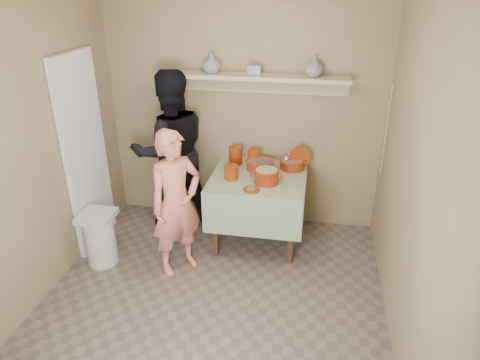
% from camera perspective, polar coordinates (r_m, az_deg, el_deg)
% --- Properties ---
extents(ground, '(3.50, 3.50, 0.00)m').
position_cam_1_polar(ground, '(3.82, -4.43, -17.71)').
color(ground, '#695B52').
rests_on(ground, ground).
extents(tile_panel, '(0.06, 0.70, 2.00)m').
position_cam_1_polar(tile_panel, '(4.56, -19.88, 3.18)').
color(tile_panel, silver).
rests_on(tile_panel, ground).
extents(plate_stack_a, '(0.14, 0.14, 0.19)m').
position_cam_1_polar(plate_stack_a, '(4.65, -0.60, 3.27)').
color(plate_stack_a, '#7B2102').
rests_on(plate_stack_a, serving_table).
extents(plate_stack_b, '(0.13, 0.13, 0.16)m').
position_cam_1_polar(plate_stack_b, '(4.65, 1.86, 3.06)').
color(plate_stack_b, '#7B2102').
rests_on(plate_stack_b, serving_table).
extents(bowl_stack, '(0.14, 0.14, 0.14)m').
position_cam_1_polar(bowl_stack, '(4.31, -1.18, 1.03)').
color(bowl_stack, '#7B2102').
rests_on(bowl_stack, serving_table).
extents(empty_bowl, '(0.15, 0.15, 0.05)m').
position_cam_1_polar(empty_bowl, '(4.54, -1.19, 1.71)').
color(empty_bowl, '#7B2102').
rests_on(empty_bowl, serving_table).
extents(propped_lid, '(0.24, 0.14, 0.23)m').
position_cam_1_polar(propped_lid, '(4.59, 8.00, 3.02)').
color(propped_lid, '#7B2102').
rests_on(propped_lid, serving_table).
extents(vase_right, '(0.21, 0.21, 0.19)m').
position_cam_1_polar(vase_right, '(4.40, 9.82, 14.65)').
color(vase_right, navy).
rests_on(vase_right, wall_shelf).
extents(vase_left, '(0.23, 0.23, 0.20)m').
position_cam_1_polar(vase_left, '(4.52, -3.83, 15.28)').
color(vase_left, navy).
rests_on(vase_left, wall_shelf).
extents(ceramic_box, '(0.13, 0.10, 0.09)m').
position_cam_1_polar(ceramic_box, '(4.44, 1.95, 14.46)').
color(ceramic_box, navy).
rests_on(ceramic_box, wall_shelf).
extents(person_cook, '(0.60, 0.62, 1.43)m').
position_cam_1_polar(person_cook, '(4.01, -8.49, -3.12)').
color(person_cook, '#E07960').
rests_on(person_cook, ground).
extents(person_helper, '(1.08, 1.01, 1.78)m').
position_cam_1_polar(person_helper, '(4.73, -9.15, 3.75)').
color(person_helper, black).
rests_on(person_helper, ground).
extents(room_shell, '(3.04, 3.54, 2.62)m').
position_cam_1_polar(room_shell, '(2.97, -5.47, 5.64)').
color(room_shell, '#928159').
rests_on(room_shell, ground).
extents(serving_table, '(0.97, 0.97, 0.76)m').
position_cam_1_polar(serving_table, '(4.46, 2.48, -0.80)').
color(serving_table, '#4C2D16').
rests_on(serving_table, ground).
extents(cazuela_meat_a, '(0.30, 0.30, 0.10)m').
position_cam_1_polar(cazuela_meat_a, '(4.53, 2.61, 2.13)').
color(cazuela_meat_a, maroon).
rests_on(cazuela_meat_a, serving_table).
extents(cazuela_meat_b, '(0.28, 0.28, 0.10)m').
position_cam_1_polar(cazuela_meat_b, '(4.58, 6.98, 2.22)').
color(cazuela_meat_b, maroon).
rests_on(cazuela_meat_b, serving_table).
extents(ladle, '(0.08, 0.26, 0.19)m').
position_cam_1_polar(ladle, '(4.56, 6.24, 2.83)').
color(ladle, silver).
rests_on(ladle, cazuela_meat_b).
extents(cazuela_rice, '(0.33, 0.25, 0.14)m').
position_cam_1_polar(cazuela_rice, '(4.22, 3.56, 0.67)').
color(cazuela_rice, maroon).
rests_on(cazuela_rice, serving_table).
extents(front_plate, '(0.16, 0.16, 0.03)m').
position_cam_1_polar(front_plate, '(4.09, 1.52, -1.27)').
color(front_plate, '#7B2102').
rests_on(front_plate, serving_table).
extents(wall_shelf, '(1.80, 0.25, 0.21)m').
position_cam_1_polar(wall_shelf, '(4.48, 2.77, 13.31)').
color(wall_shelf, tan).
rests_on(wall_shelf, room_shell).
extents(trash_bin, '(0.32, 0.32, 0.56)m').
position_cam_1_polar(trash_bin, '(4.47, -18.16, -7.33)').
color(trash_bin, silver).
rests_on(trash_bin, ground).
extents(electrical_cord, '(0.01, 0.05, 0.90)m').
position_cam_1_polar(electrical_cord, '(4.44, 18.90, 6.18)').
color(electrical_cord, silver).
rests_on(electrical_cord, wall_shelf).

